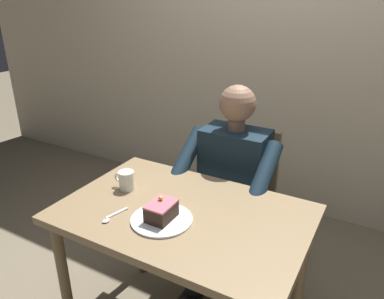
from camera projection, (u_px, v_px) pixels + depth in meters
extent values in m
cube|color=beige|center=(296.00, 12.00, 2.56)|extent=(6.40, 0.12, 3.00)
cube|color=#836B4C|center=(183.00, 214.00, 1.61)|extent=(1.07, 0.71, 0.04)
cylinder|color=olive|center=(65.00, 284.00, 1.73)|extent=(0.05, 0.05, 0.73)
cylinder|color=olive|center=(300.00, 277.00, 1.78)|extent=(0.05, 0.05, 0.73)
cylinder|color=olive|center=(140.00, 221.00, 2.20)|extent=(0.05, 0.05, 0.73)
cube|color=#776146|center=(233.00, 211.00, 2.20)|extent=(0.42, 0.42, 0.04)
cube|color=#776146|center=(248.00, 162.00, 2.26)|extent=(0.38, 0.04, 0.45)
cylinder|color=#776146|center=(249.00, 268.00, 2.06)|extent=(0.04, 0.04, 0.43)
cylinder|color=#776146|center=(192.00, 248.00, 2.22)|extent=(0.04, 0.04, 0.43)
cylinder|color=#776146|center=(269.00, 234.00, 2.35)|extent=(0.04, 0.04, 0.43)
cylinder|color=#776146|center=(218.00, 218.00, 2.51)|extent=(0.04, 0.04, 0.43)
cube|color=#142532|center=(234.00, 172.00, 2.08)|extent=(0.36, 0.22, 0.50)
sphere|color=#8E6852|center=(238.00, 103.00, 1.92)|extent=(0.19, 0.19, 0.19)
cylinder|color=#8E6852|center=(236.00, 125.00, 1.97)|extent=(0.09, 0.09, 0.06)
cylinder|color=#142532|center=(265.00, 173.00, 1.82)|extent=(0.08, 0.33, 0.26)
sphere|color=#8E6852|center=(252.00, 205.00, 1.73)|extent=(0.09, 0.09, 0.09)
cylinder|color=#142532|center=(188.00, 155.00, 2.02)|extent=(0.08, 0.33, 0.26)
sphere|color=#8E6852|center=(173.00, 183.00, 1.93)|extent=(0.09, 0.09, 0.09)
cylinder|color=#252E32|center=(238.00, 227.00, 2.05)|extent=(0.13, 0.38, 0.14)
cylinder|color=#252E32|center=(209.00, 218.00, 2.13)|extent=(0.13, 0.38, 0.14)
cylinder|color=#252E32|center=(223.00, 279.00, 1.99)|extent=(0.11, 0.11, 0.41)
cylinder|color=#252E32|center=(194.00, 268.00, 2.07)|extent=(0.11, 0.11, 0.41)
cube|color=black|center=(189.00, 299.00, 2.09)|extent=(0.09, 0.22, 0.05)
cylinder|color=white|center=(162.00, 219.00, 1.53)|extent=(0.26, 0.26, 0.01)
cube|color=#322218|center=(161.00, 212.00, 1.52)|extent=(0.09, 0.13, 0.07)
cube|color=#CA5E6D|center=(161.00, 204.00, 1.50)|extent=(0.10, 0.13, 0.01)
sphere|color=gold|center=(161.00, 198.00, 1.52)|extent=(0.02, 0.02, 0.02)
cylinder|color=white|center=(127.00, 180.00, 1.76)|extent=(0.07, 0.07, 0.09)
torus|color=white|center=(118.00, 177.00, 1.78)|extent=(0.05, 0.01, 0.05)
cylinder|color=black|center=(126.00, 173.00, 1.75)|extent=(0.07, 0.07, 0.01)
cube|color=silver|center=(117.00, 213.00, 1.58)|extent=(0.04, 0.11, 0.01)
ellipsoid|color=silver|center=(106.00, 221.00, 1.53)|extent=(0.03, 0.04, 0.01)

